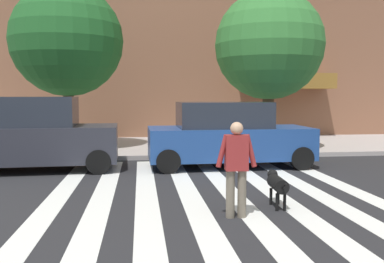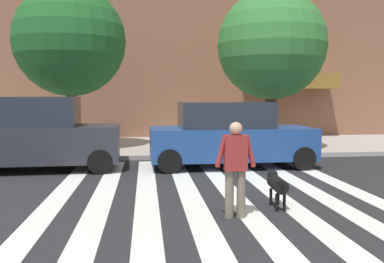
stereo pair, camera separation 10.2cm
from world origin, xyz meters
The scene contains 9 objects.
ground_plane centered at (0.00, 7.25, 0.00)m, with size 160.00×160.00×0.00m, color #232326.
sidewalk_far centered at (0.00, 17.49, 0.07)m, with size 80.00×6.00×0.15m, color #ACA29D.
crosswalk_stripes centered at (1.36, 7.25, 0.00)m, with size 6.75×13.89×0.01m.
parked_car_behind_first centered at (-3.00, 13.02, 0.98)m, with size 4.44×2.07×2.05m.
parked_car_third_in_line centered at (2.43, 13.02, 0.92)m, with size 4.73×2.06×1.89m.
street_tree_nearest centered at (-2.67, 16.61, 4.03)m, with size 3.98×3.98×5.88m.
street_tree_middle centered at (4.43, 15.48, 3.84)m, with size 3.83×3.83×5.62m.
pedestrian_dog_walker centered at (1.50, 7.96, 0.93)m, with size 0.71×0.26×1.64m.
dog_on_leash centered at (2.42, 8.52, 0.44)m, with size 0.30×1.03×0.65m.
Camera 1 is at (-0.10, 1.18, 2.08)m, focal length 38.70 mm.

